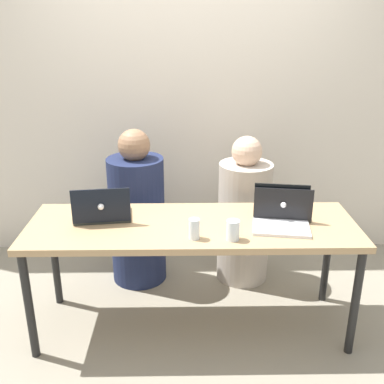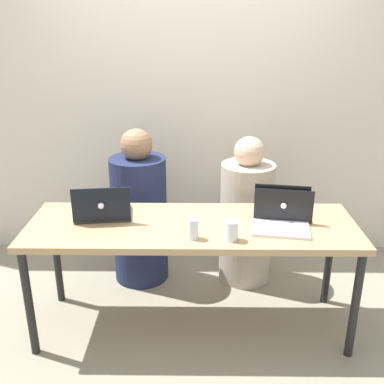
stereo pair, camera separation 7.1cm
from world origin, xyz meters
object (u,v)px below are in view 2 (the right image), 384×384
laptop_front_right (281,219)px  water_glass_right (232,232)px  laptop_back_left (103,211)px  laptop_back_right (283,211)px  person_on_left (140,215)px  water_glass_center (193,230)px  person_on_right (246,218)px

laptop_front_right → water_glass_right: laptop_front_right is taller
laptop_back_left → laptop_back_right: bearing=174.0°
person_on_left → water_glass_center: bearing=120.4°
person_on_left → laptop_back_left: bearing=78.0°
person_on_right → laptop_back_left: 1.13m
person_on_right → laptop_back_right: size_ratio=2.97×
person_on_right → water_glass_right: size_ratio=9.75×
person_on_right → water_glass_right: person_on_right is taller
person_on_left → laptop_back_left: (-0.15, -0.54, 0.26)m
laptop_back_right → water_glass_center: (-0.55, -0.29, 0.00)m
water_glass_right → laptop_front_right: bearing=30.1°
person_on_left → water_glass_right: size_ratio=10.22×
laptop_back_right → laptop_front_right: bearing=85.4°
laptop_back_right → water_glass_right: bearing=51.0°
person_on_right → laptop_back_right: 0.61m
laptop_front_right → water_glass_center: bearing=-154.2°
person_on_right → laptop_back_right: person_on_right is taller
laptop_back_right → water_glass_right: 0.45m
person_on_left → water_glass_center: person_on_left is taller
person_on_right → laptop_back_left: size_ratio=3.03×
person_on_left → water_glass_center: (0.41, -0.81, 0.26)m
laptop_front_right → person_on_right: bearing=110.0°
person_on_left → water_glass_right: person_on_left is taller
laptop_front_right → laptop_back_right: bearing=85.1°
person_on_right → water_glass_right: (-0.18, -0.82, 0.29)m
person_on_right → laptop_front_right: bearing=112.8°
laptop_back_right → person_on_left: bearing=-19.4°
laptop_back_right → laptop_back_left: 1.11m
laptop_back_left → water_glass_right: bearing=152.7°
water_glass_center → laptop_back_left: bearing=154.4°
person_on_right → laptop_back_left: bearing=41.0°
laptop_back_right → water_glass_center: bearing=36.5°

